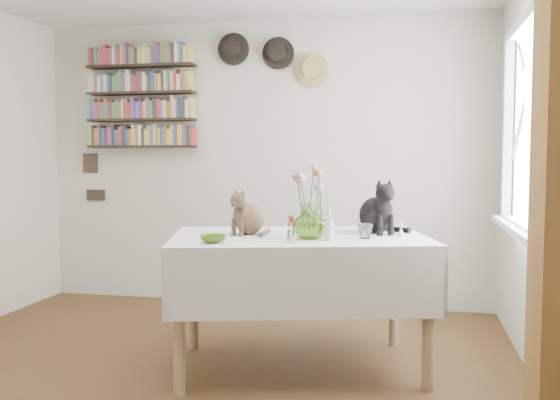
% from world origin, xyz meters
% --- Properties ---
extents(room, '(4.08, 4.58, 2.58)m').
position_xyz_m(room, '(0.00, 0.00, 1.25)').
color(room, brown).
rests_on(room, ground).
extents(window, '(0.12, 1.52, 1.32)m').
position_xyz_m(window, '(1.97, 0.80, 1.40)').
color(window, white).
rests_on(window, room).
extents(curtain, '(0.12, 0.38, 2.10)m').
position_xyz_m(curtain, '(1.90, -0.12, 1.15)').
color(curtain, brown).
rests_on(curtain, room).
extents(dining_table, '(1.74, 1.34, 0.83)m').
position_xyz_m(dining_table, '(0.62, 0.62, 0.62)').
color(dining_table, white).
rests_on(dining_table, room).
extents(tabby_cat, '(0.28, 0.31, 0.29)m').
position_xyz_m(tabby_cat, '(0.30, 0.62, 0.97)').
color(tabby_cat, brown).
rests_on(tabby_cat, dining_table).
extents(black_cat, '(0.34, 0.37, 0.35)m').
position_xyz_m(black_cat, '(1.07, 0.85, 1.00)').
color(black_cat, black).
rests_on(black_cat, dining_table).
extents(flower_vase, '(0.24, 0.24, 0.21)m').
position_xyz_m(flower_vase, '(0.70, 0.49, 0.93)').
color(flower_vase, '#99CF4D').
rests_on(flower_vase, dining_table).
extents(green_bowl, '(0.17, 0.17, 0.05)m').
position_xyz_m(green_bowl, '(0.20, 0.19, 0.85)').
color(green_bowl, '#99CF4D').
rests_on(green_bowl, dining_table).
extents(drinking_glass, '(0.13, 0.13, 0.09)m').
position_xyz_m(drinking_glass, '(1.02, 0.55, 0.87)').
color(drinking_glass, white).
rests_on(drinking_glass, dining_table).
extents(candlestick, '(0.05, 0.05, 0.19)m').
position_xyz_m(candlestick, '(0.82, 0.42, 0.89)').
color(candlestick, white).
rests_on(candlestick, dining_table).
extents(berry_jar, '(0.05, 0.05, 0.18)m').
position_xyz_m(berry_jar, '(0.63, 0.27, 0.91)').
color(berry_jar, white).
rests_on(berry_jar, dining_table).
extents(porcelain_figurine, '(0.05, 0.05, 0.09)m').
position_xyz_m(porcelain_figurine, '(1.23, 0.67, 0.86)').
color(porcelain_figurine, white).
rests_on(porcelain_figurine, dining_table).
extents(flower_bouquet, '(0.17, 0.13, 0.39)m').
position_xyz_m(flower_bouquet, '(0.70, 0.50, 1.17)').
color(flower_bouquet, '#4C7233').
rests_on(flower_bouquet, flower_vase).
extents(bookshelf_unit, '(1.00, 0.16, 0.91)m').
position_xyz_m(bookshelf_unit, '(-1.10, 2.16, 1.84)').
color(bookshelf_unit, black).
rests_on(bookshelf_unit, room).
extents(wall_hats, '(0.98, 0.09, 0.48)m').
position_xyz_m(wall_hats, '(0.12, 2.19, 2.17)').
color(wall_hats, black).
rests_on(wall_hats, room).
extents(wall_art_plaques, '(0.21, 0.02, 0.44)m').
position_xyz_m(wall_art_plaques, '(-1.63, 2.23, 1.12)').
color(wall_art_plaques, '#38281E').
rests_on(wall_art_plaques, room).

